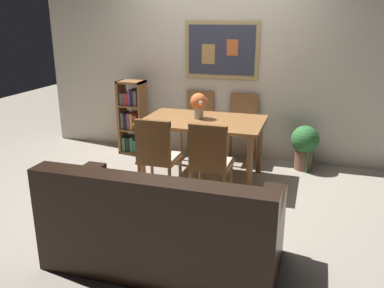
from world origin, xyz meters
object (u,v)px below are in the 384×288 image
(dining_chair_far_left, at_px, (198,119))
(dining_chair_far_right, at_px, (242,122))
(leather_couch, at_px, (162,229))
(flower_vase, at_px, (199,103))
(potted_ivy, at_px, (305,144))
(dining_table, at_px, (203,128))
(bookshelf, at_px, (133,120))
(dining_chair_near_right, at_px, (210,158))
(dining_chair_near_left, at_px, (157,153))

(dining_chair_far_left, relative_size, dining_chair_far_right, 1.00)
(leather_couch, distance_m, flower_vase, 2.01)
(leather_couch, height_order, potted_ivy, leather_couch)
(dining_table, height_order, leather_couch, leather_couch)
(dining_chair_far_right, bearing_deg, leather_couch, -93.16)
(potted_ivy, bearing_deg, bookshelf, -179.45)
(dining_chair_far_right, height_order, bookshelf, bookshelf)
(bookshelf, height_order, flower_vase, bookshelf)
(potted_ivy, relative_size, flower_vase, 1.92)
(flower_vase, bearing_deg, dining_table, -35.54)
(flower_vase, bearing_deg, dining_chair_near_right, -65.96)
(bookshelf, bearing_deg, potted_ivy, 0.55)
(dining_chair_near_left, distance_m, dining_chair_far_right, 1.63)
(dining_chair_far_left, xyz_separation_m, bookshelf, (-0.94, -0.14, -0.05))
(dining_chair_near_left, xyz_separation_m, dining_chair_near_right, (0.58, -0.01, 0.00))
(leather_couch, bearing_deg, dining_chair_far_left, 100.33)
(dining_chair_far_left, height_order, bookshelf, bookshelf)
(dining_chair_near_right, bearing_deg, bookshelf, 137.42)
(flower_vase, bearing_deg, dining_chair_near_left, -105.35)
(dining_chair_near_right, height_order, dining_chair_far_right, same)
(dining_chair_near_right, bearing_deg, dining_chair_far_right, 88.23)
(dining_chair_near_left, bearing_deg, dining_chair_far_left, 89.95)
(leather_couch, bearing_deg, dining_table, 95.85)
(bookshelf, bearing_deg, dining_table, -27.55)
(bookshelf, distance_m, flower_vase, 1.37)
(bookshelf, bearing_deg, leather_couch, -60.29)
(dining_chair_near_right, relative_size, bookshelf, 0.87)
(leather_couch, bearing_deg, dining_chair_near_left, 113.55)
(dining_chair_far_left, xyz_separation_m, potted_ivy, (1.46, -0.11, -0.20))
(bookshelf, relative_size, flower_vase, 3.45)
(dining_chair_far_right, relative_size, leather_couch, 0.51)
(dining_chair_near_left, relative_size, dining_chair_near_right, 1.00)
(dining_table, distance_m, leather_couch, 1.88)
(potted_ivy, bearing_deg, flower_vase, -153.70)
(dining_chair_far_left, height_order, flower_vase, flower_vase)
(dining_chair_near_right, xyz_separation_m, bookshelf, (-1.52, 1.39, -0.05))
(dining_chair_near_left, bearing_deg, dining_chair_near_right, -0.73)
(dining_chair_near_left, relative_size, potted_ivy, 1.57)
(bookshelf, bearing_deg, dining_chair_near_left, -55.88)
(dining_table, bearing_deg, dining_chair_far_left, 110.39)
(dining_chair_near_right, height_order, flower_vase, flower_vase)
(dining_chair_far_right, distance_m, leather_couch, 2.62)
(dining_chair_far_right, bearing_deg, potted_ivy, -6.84)
(dining_chair_near_right, distance_m, bookshelf, 2.06)
(dining_table, relative_size, flower_vase, 4.69)
(dining_chair_far_right, relative_size, bookshelf, 0.87)
(potted_ivy, bearing_deg, dining_chair_far_left, 175.54)
(dining_chair_near_right, bearing_deg, dining_chair_far_left, 110.61)
(dining_chair_near_right, bearing_deg, flower_vase, 114.04)
(dining_chair_near_left, bearing_deg, flower_vase, 74.65)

